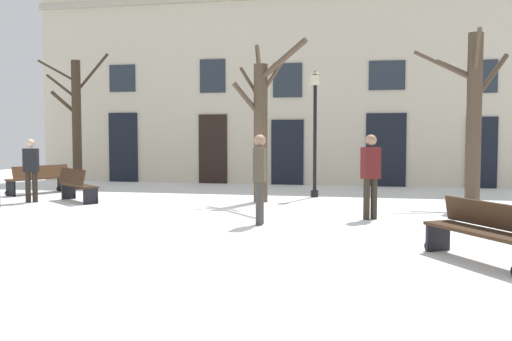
{
  "coord_description": "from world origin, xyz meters",
  "views": [
    {
      "loc": [
        2.99,
        -12.46,
        1.83
      ],
      "look_at": [
        0.0,
        1.64,
        0.92
      ],
      "focal_mm": 40.51,
      "sensor_mm": 36.0,
      "label": 1
    }
  ],
  "objects_px": {
    "person_near_bench": "(260,174)",
    "bench_facing_shops": "(482,231)",
    "person_strolling": "(371,172)",
    "bench_by_litter_bin": "(77,185)",
    "tree_right_of_center": "(261,123)",
    "person_by_shop_door": "(31,167)",
    "tree_near_facade": "(76,120)",
    "bench_near_lamp": "(38,179)",
    "streetlamp": "(315,120)",
    "tree_foreground": "(474,114)"
  },
  "relations": [
    {
      "from": "tree_foreground",
      "to": "tree_near_facade",
      "type": "relative_size",
      "value": 0.96
    },
    {
      "from": "tree_near_facade",
      "to": "person_strolling",
      "type": "relative_size",
      "value": 2.52
    },
    {
      "from": "tree_near_facade",
      "to": "bench_near_lamp",
      "type": "bearing_deg",
      "value": -101.55
    },
    {
      "from": "tree_foreground",
      "to": "bench_near_lamp",
      "type": "xyz_separation_m",
      "value": [
        -12.55,
        0.09,
        -1.89
      ]
    },
    {
      "from": "person_strolling",
      "to": "person_by_shop_door",
      "type": "height_order",
      "value": "person_strolling"
    },
    {
      "from": "bench_facing_shops",
      "to": "person_strolling",
      "type": "xyz_separation_m",
      "value": [
        -1.61,
        3.91,
        0.57
      ]
    },
    {
      "from": "bench_facing_shops",
      "to": "bench_by_litter_bin",
      "type": "xyz_separation_m",
      "value": [
        -9.44,
        5.58,
        0.0
      ]
    },
    {
      "from": "bench_by_litter_bin",
      "to": "tree_right_of_center",
      "type": "bearing_deg",
      "value": -129.72
    },
    {
      "from": "tree_foreground",
      "to": "person_near_bench",
      "type": "xyz_separation_m",
      "value": [
        -4.72,
        -4.39,
        -1.33
      ]
    },
    {
      "from": "bench_near_lamp",
      "to": "person_strolling",
      "type": "xyz_separation_m",
      "value": [
        10.01,
        -3.28,
        0.55
      ]
    },
    {
      "from": "tree_near_facade",
      "to": "bench_near_lamp",
      "type": "xyz_separation_m",
      "value": [
        -0.35,
        -1.7,
        -1.82
      ]
    },
    {
      "from": "tree_right_of_center",
      "to": "bench_near_lamp",
      "type": "xyz_separation_m",
      "value": [
        -7.09,
        0.63,
        -1.64
      ]
    },
    {
      "from": "person_near_bench",
      "to": "bench_facing_shops",
      "type": "bearing_deg",
      "value": 51.72
    },
    {
      "from": "tree_near_facade",
      "to": "tree_right_of_center",
      "type": "height_order",
      "value": "tree_near_facade"
    },
    {
      "from": "bench_facing_shops",
      "to": "person_near_bench",
      "type": "xyz_separation_m",
      "value": [
        -3.79,
        2.7,
        0.57
      ]
    },
    {
      "from": "person_strolling",
      "to": "bench_facing_shops",
      "type": "bearing_deg",
      "value": 80.69
    },
    {
      "from": "tree_foreground",
      "to": "person_by_shop_door",
      "type": "xyz_separation_m",
      "value": [
        -11.49,
        -1.89,
        -1.41
      ]
    },
    {
      "from": "tree_right_of_center",
      "to": "bench_facing_shops",
      "type": "xyz_separation_m",
      "value": [
        4.53,
        -6.55,
        -1.66
      ]
    },
    {
      "from": "streetlamp",
      "to": "bench_by_litter_bin",
      "type": "relative_size",
      "value": 2.3
    },
    {
      "from": "tree_foreground",
      "to": "tree_right_of_center",
      "type": "relative_size",
      "value": 1.01
    },
    {
      "from": "bench_by_litter_bin",
      "to": "person_strolling",
      "type": "distance_m",
      "value": 8.03
    },
    {
      "from": "bench_near_lamp",
      "to": "person_by_shop_door",
      "type": "xyz_separation_m",
      "value": [
        1.06,
        -1.98,
        0.47
      ]
    },
    {
      "from": "tree_foreground",
      "to": "person_strolling",
      "type": "distance_m",
      "value": 4.29
    },
    {
      "from": "tree_right_of_center",
      "to": "bench_by_litter_bin",
      "type": "height_order",
      "value": "tree_right_of_center"
    },
    {
      "from": "person_strolling",
      "to": "person_by_shop_door",
      "type": "distance_m",
      "value": 9.04
    },
    {
      "from": "tree_near_facade",
      "to": "person_near_bench",
      "type": "bearing_deg",
      "value": -39.52
    },
    {
      "from": "tree_foreground",
      "to": "tree_near_facade",
      "type": "height_order",
      "value": "tree_near_facade"
    },
    {
      "from": "tree_foreground",
      "to": "streetlamp",
      "type": "relative_size",
      "value": 1.21
    },
    {
      "from": "streetlamp",
      "to": "person_near_bench",
      "type": "relative_size",
      "value": 2.01
    },
    {
      "from": "person_near_bench",
      "to": "tree_near_facade",
      "type": "bearing_deg",
      "value": -132.28
    },
    {
      "from": "person_by_shop_door",
      "to": "person_strolling",
      "type": "bearing_deg",
      "value": 153.46
    },
    {
      "from": "bench_near_lamp",
      "to": "tree_near_facade",
      "type": "bearing_deg",
      "value": -167.4
    },
    {
      "from": "tree_near_facade",
      "to": "streetlamp",
      "type": "xyz_separation_m",
      "value": [
        8.02,
        -0.82,
        -0.04
      ]
    },
    {
      "from": "tree_right_of_center",
      "to": "person_near_bench",
      "type": "xyz_separation_m",
      "value": [
        0.74,
        -3.84,
        -1.09
      ]
    },
    {
      "from": "tree_near_facade",
      "to": "tree_right_of_center",
      "type": "relative_size",
      "value": 1.05
    },
    {
      "from": "person_strolling",
      "to": "person_near_bench",
      "type": "bearing_deg",
      "value": -2.85
    },
    {
      "from": "tree_foreground",
      "to": "streetlamp",
      "type": "height_order",
      "value": "tree_foreground"
    },
    {
      "from": "streetlamp",
      "to": "bench_near_lamp",
      "type": "distance_m",
      "value": 8.6
    },
    {
      "from": "tree_right_of_center",
      "to": "streetlamp",
      "type": "relative_size",
      "value": 1.19
    },
    {
      "from": "streetlamp",
      "to": "bench_near_lamp",
      "type": "height_order",
      "value": "streetlamp"
    },
    {
      "from": "tree_near_facade",
      "to": "bench_facing_shops",
      "type": "xyz_separation_m",
      "value": [
        11.28,
        -8.88,
        -1.83
      ]
    },
    {
      "from": "bench_by_litter_bin",
      "to": "person_by_shop_door",
      "type": "relative_size",
      "value": 0.93
    },
    {
      "from": "tree_near_facade",
      "to": "tree_right_of_center",
      "type": "xyz_separation_m",
      "value": [
        6.75,
        -2.33,
        -0.17
      ]
    },
    {
      "from": "tree_foreground",
      "to": "person_by_shop_door",
      "type": "distance_m",
      "value": 11.73
    },
    {
      "from": "tree_near_facade",
      "to": "person_strolling",
      "type": "height_order",
      "value": "tree_near_facade"
    },
    {
      "from": "tree_foreground",
      "to": "tree_right_of_center",
      "type": "distance_m",
      "value": 5.49
    },
    {
      "from": "bench_near_lamp",
      "to": "bench_by_litter_bin",
      "type": "relative_size",
      "value": 1.22
    },
    {
      "from": "bench_facing_shops",
      "to": "person_by_shop_door",
      "type": "relative_size",
      "value": 1.1
    },
    {
      "from": "tree_foreground",
      "to": "bench_by_litter_bin",
      "type": "xyz_separation_m",
      "value": [
        -10.37,
        -1.51,
        -1.9
      ]
    },
    {
      "from": "tree_foreground",
      "to": "streetlamp",
      "type": "bearing_deg",
      "value": 166.98
    }
  ]
}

